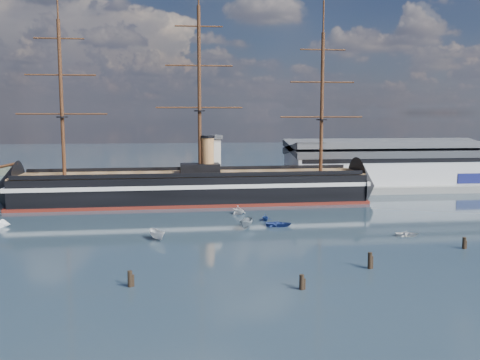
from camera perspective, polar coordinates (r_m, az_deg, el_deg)
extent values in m
plane|color=#233340|center=(119.95, -3.13, -4.02)|extent=(600.00, 600.00, 0.00)
cube|color=slate|center=(156.19, -0.37, -1.39)|extent=(180.00, 18.00, 2.00)
cube|color=#B7BABC|center=(171.40, 15.63, 1.46)|extent=(62.00, 20.00, 10.00)
cube|color=#3F4247|center=(170.96, 15.69, 3.33)|extent=(63.00, 21.00, 2.00)
cube|color=silver|center=(151.48, -2.87, 1.76)|extent=(4.00, 4.00, 14.00)
cube|color=#3F4247|center=(150.96, -2.89, 4.60)|extent=(5.00, 5.00, 1.00)
cube|color=black|center=(138.83, -5.09, -0.83)|extent=(88.27, 17.55, 7.00)
cube|color=silver|center=(138.67, -5.09, -0.34)|extent=(90.27, 17.83, 1.00)
cube|color=maroon|center=(139.38, -5.07, -2.31)|extent=(90.27, 17.79, 0.90)
cone|color=black|center=(145.02, -23.78, -1.19)|extent=(14.27, 15.92, 15.68)
cone|color=black|center=(147.87, 13.23, -0.62)|extent=(11.28, 15.87, 15.68)
cube|color=brown|center=(138.38, -5.10, 0.65)|extent=(88.25, 16.27, 0.40)
cube|color=black|center=(138.31, -4.28, 1.24)|extent=(10.10, 6.18, 2.50)
cylinder|color=#BC8148|center=(138.10, -3.46, 2.69)|extent=(3.20, 3.20, 9.00)
cylinder|color=#381E0F|center=(140.19, -18.52, 8.25)|extent=(0.90, 0.90, 38.00)
cylinder|color=#381E0F|center=(137.68, -4.36, 9.46)|extent=(0.90, 0.90, 42.00)
cylinder|color=#381E0F|center=(142.73, 8.73, 8.11)|extent=(0.90, 0.90, 36.00)
imported|color=silver|center=(100.09, -8.80, -6.35)|extent=(6.35, 4.55, 2.39)
imported|color=navy|center=(110.86, 4.13, -4.95)|extent=(1.98, 3.53, 1.55)
imported|color=slate|center=(108.64, 0.69, -5.19)|extent=(6.63, 4.82, 2.50)
imported|color=silver|center=(123.54, -0.18, -3.68)|extent=(6.84, 5.70, 2.33)
imported|color=silver|center=(106.70, 17.40, -5.75)|extent=(1.48, 2.81, 1.25)
imported|color=navy|center=(116.54, 2.72, -4.35)|extent=(4.80, 2.46, 1.69)
cylinder|color=black|center=(74.79, -11.64, -11.09)|extent=(0.64, 0.64, 2.92)
cylinder|color=black|center=(72.66, 6.58, -11.54)|extent=(0.64, 0.64, 2.74)
cylinder|color=black|center=(83.65, 13.66, -9.17)|extent=(0.64, 0.64, 3.21)
cylinder|color=black|center=(100.44, 22.77, -6.78)|extent=(0.64, 0.64, 2.74)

